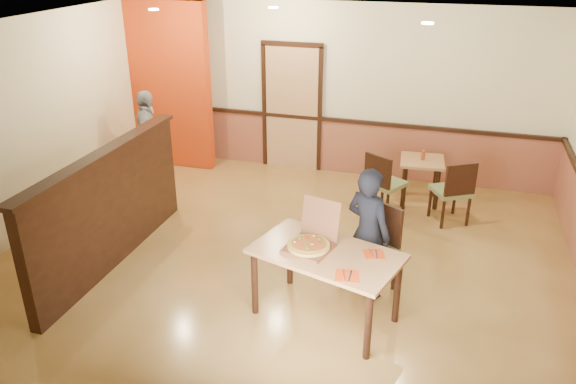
{
  "coord_description": "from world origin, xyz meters",
  "views": [
    {
      "loc": [
        1.79,
        -5.37,
        3.67
      ],
      "look_at": [
        0.17,
        0.0,
        1.13
      ],
      "focal_mm": 35.0,
      "sensor_mm": 36.0,
      "label": 1
    }
  ],
  "objects_px": {
    "side_chair_right": "(454,190)",
    "diner": "(368,233)",
    "diner_chair": "(374,244)",
    "passerby": "(148,138)",
    "side_table": "(421,170)",
    "pizza_box": "(311,242)",
    "side_chair_left": "(383,182)",
    "main_table": "(326,261)",
    "condiment": "(423,155)"
  },
  "relations": [
    {
      "from": "diner_chair",
      "to": "pizza_box",
      "type": "height_order",
      "value": "pizza_box"
    },
    {
      "from": "side_chair_right",
      "to": "condiment",
      "type": "height_order",
      "value": "side_chair_right"
    },
    {
      "from": "main_table",
      "to": "pizza_box",
      "type": "xyz_separation_m",
      "value": [
        -0.18,
        0.05,
        0.17
      ]
    },
    {
      "from": "main_table",
      "to": "side_chair_left",
      "type": "xyz_separation_m",
      "value": [
        0.23,
        2.61,
        -0.16
      ]
    },
    {
      "from": "pizza_box",
      "to": "main_table",
      "type": "bearing_deg",
      "value": -1.33
    },
    {
      "from": "side_chair_left",
      "to": "passerby",
      "type": "bearing_deg",
      "value": 29.28
    },
    {
      "from": "side_chair_right",
      "to": "side_table",
      "type": "relative_size",
      "value": 1.38
    },
    {
      "from": "main_table",
      "to": "condiment",
      "type": "distance_m",
      "value": 3.3
    },
    {
      "from": "diner_chair",
      "to": "condiment",
      "type": "xyz_separation_m",
      "value": [
        0.32,
        2.5,
        0.2
      ]
    },
    {
      "from": "diner_chair",
      "to": "side_chair_right",
      "type": "bearing_deg",
      "value": 97.99
    },
    {
      "from": "side_table",
      "to": "condiment",
      "type": "height_order",
      "value": "condiment"
    },
    {
      "from": "diner",
      "to": "passerby",
      "type": "xyz_separation_m",
      "value": [
        -3.85,
        2.08,
        0.02
      ]
    },
    {
      "from": "passerby",
      "to": "main_table",
      "type": "bearing_deg",
      "value": -151.04
    },
    {
      "from": "diner",
      "to": "side_chair_left",
      "type": "bearing_deg",
      "value": -58.91
    },
    {
      "from": "side_table",
      "to": "diner",
      "type": "height_order",
      "value": "diner"
    },
    {
      "from": "side_chair_left",
      "to": "condiment",
      "type": "distance_m",
      "value": 0.82
    },
    {
      "from": "diner_chair",
      "to": "side_table",
      "type": "xyz_separation_m",
      "value": [
        0.32,
        2.49,
        -0.04
      ]
    },
    {
      "from": "side_chair_right",
      "to": "side_table",
      "type": "bearing_deg",
      "value": -81.76
    },
    {
      "from": "side_table",
      "to": "diner",
      "type": "xyz_separation_m",
      "value": [
        -0.38,
        -2.63,
        0.25
      ]
    },
    {
      "from": "side_chair_left",
      "to": "side_table",
      "type": "distance_m",
      "value": 0.78
    },
    {
      "from": "side_chair_left",
      "to": "side_chair_right",
      "type": "height_order",
      "value": "same"
    },
    {
      "from": "diner_chair",
      "to": "passerby",
      "type": "bearing_deg",
      "value": -175.11
    },
    {
      "from": "side_chair_right",
      "to": "diner",
      "type": "bearing_deg",
      "value": 36.51
    },
    {
      "from": "diner_chair",
      "to": "diner",
      "type": "distance_m",
      "value": 0.26
    },
    {
      "from": "diner_chair",
      "to": "diner",
      "type": "xyz_separation_m",
      "value": [
        -0.06,
        -0.14,
        0.21
      ]
    },
    {
      "from": "side_chair_right",
      "to": "condiment",
      "type": "xyz_separation_m",
      "value": [
        -0.48,
        0.62,
        0.23
      ]
    },
    {
      "from": "side_table",
      "to": "diner",
      "type": "bearing_deg",
      "value": -98.3
    },
    {
      "from": "main_table",
      "to": "diner_chair",
      "type": "distance_m",
      "value": 0.83
    },
    {
      "from": "main_table",
      "to": "diner",
      "type": "distance_m",
      "value": 0.67
    },
    {
      "from": "diner_chair",
      "to": "condiment",
      "type": "relative_size",
      "value": 6.9
    },
    {
      "from": "side_chair_right",
      "to": "passerby",
      "type": "xyz_separation_m",
      "value": [
        -4.72,
        0.05,
        0.26
      ]
    },
    {
      "from": "passerby",
      "to": "condiment",
      "type": "xyz_separation_m",
      "value": [
        4.24,
        0.56,
        -0.02
      ]
    },
    {
      "from": "diner",
      "to": "pizza_box",
      "type": "distance_m",
      "value": 0.74
    },
    {
      "from": "main_table",
      "to": "condiment",
      "type": "height_order",
      "value": "condiment"
    },
    {
      "from": "side_chair_right",
      "to": "passerby",
      "type": "height_order",
      "value": "passerby"
    },
    {
      "from": "side_chair_right",
      "to": "side_table",
      "type": "xyz_separation_m",
      "value": [
        -0.49,
        0.61,
        -0.01
      ]
    },
    {
      "from": "passerby",
      "to": "condiment",
      "type": "relative_size",
      "value": 10.61
    },
    {
      "from": "main_table",
      "to": "diner",
      "type": "height_order",
      "value": "diner"
    },
    {
      "from": "diner_chair",
      "to": "side_chair_left",
      "type": "relative_size",
      "value": 1.06
    },
    {
      "from": "diner",
      "to": "pizza_box",
      "type": "relative_size",
      "value": 2.54
    },
    {
      "from": "side_chair_left",
      "to": "diner",
      "type": "distance_m",
      "value": 2.04
    },
    {
      "from": "side_table",
      "to": "pizza_box",
      "type": "xyz_separation_m",
      "value": [
        -0.89,
        -3.17,
        0.34
      ]
    },
    {
      "from": "diner_chair",
      "to": "pizza_box",
      "type": "xyz_separation_m",
      "value": [
        -0.56,
        -0.68,
        0.3
      ]
    },
    {
      "from": "side_chair_left",
      "to": "side_chair_right",
      "type": "distance_m",
      "value": 0.97
    },
    {
      "from": "main_table",
      "to": "side_chair_right",
      "type": "bearing_deg",
      "value": 81.72
    },
    {
      "from": "passerby",
      "to": "side_chair_left",
      "type": "bearing_deg",
      "value": -114.78
    },
    {
      "from": "passerby",
      "to": "condiment",
      "type": "height_order",
      "value": "passerby"
    },
    {
      "from": "main_table",
      "to": "side_chair_right",
      "type": "distance_m",
      "value": 2.87
    },
    {
      "from": "side_chair_left",
      "to": "side_table",
      "type": "xyz_separation_m",
      "value": [
        0.49,
        0.61,
        -0.01
      ]
    },
    {
      "from": "main_table",
      "to": "side_table",
      "type": "height_order",
      "value": "main_table"
    }
  ]
}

